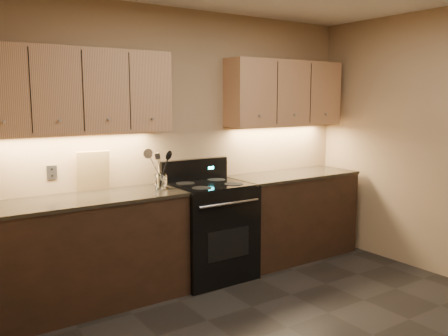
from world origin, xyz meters
The scene contains 14 objects.
wall_back centered at (0.00, 2.00, 1.30)m, with size 4.00×0.04×2.60m, color #A2845F.
wall_left centered at (-2.00, 0.00, 1.30)m, with size 0.04×4.00×2.60m, color #A2845F.
counter_left centered at (-1.10, 1.70, 0.47)m, with size 1.62×0.62×0.93m.
counter_right centered at (1.18, 1.70, 0.47)m, with size 1.46×0.62×0.93m.
stove centered at (0.08, 1.68, 0.48)m, with size 0.76×0.68×1.14m.
upper_cab_left centered at (-1.10, 1.85, 1.80)m, with size 1.60×0.30×0.70m, color tan.
upper_cab_right centered at (1.18, 1.85, 1.80)m, with size 1.44×0.30×0.70m, color tan.
outlet_plate centered at (-1.30, 1.99, 1.12)m, with size 0.09×0.01×0.12m, color #B2B5BA.
utensil_crock centered at (-0.42, 1.71, 0.99)m, with size 0.14×0.14×0.14m.
cutting_board centered at (-0.96, 1.96, 1.11)m, with size 0.29×0.02×0.36m, color tan.
wooden_spoon centered at (-0.44, 1.71, 1.10)m, with size 0.06×0.06×0.30m, color tan, non-canonical shape.
black_spoon centered at (-0.43, 1.72, 1.12)m, with size 0.06×0.06×0.34m, color black, non-canonical shape.
steel_spatula centered at (-0.40, 1.71, 1.11)m, with size 0.08×0.08×0.34m, color silver, non-canonical shape.
steel_skimmer centered at (-0.39, 1.68, 1.13)m, with size 0.09×0.09×0.37m, color silver, non-canonical shape.
Camera 1 is at (-2.33, -2.10, 1.73)m, focal length 38.00 mm.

